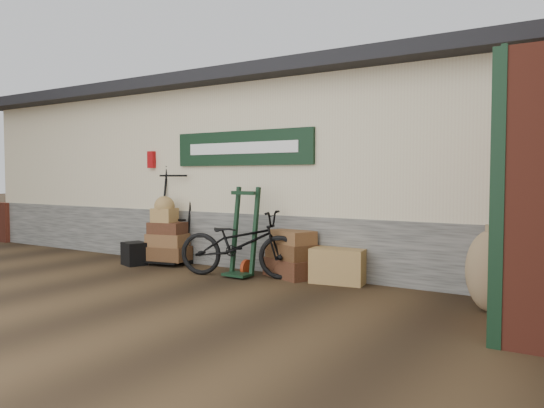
# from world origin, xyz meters

# --- Properties ---
(ground) EXTENTS (80.00, 80.00, 0.00)m
(ground) POSITION_xyz_m (0.00, 0.00, 0.00)
(ground) COLOR black
(ground) RESTS_ON ground
(station_building) EXTENTS (14.40, 4.10, 3.20)m
(station_building) POSITION_xyz_m (-0.01, 2.74, 1.61)
(station_building) COLOR #4C4C47
(station_building) RESTS_ON ground
(porter_trolley) EXTENTS (0.97, 0.80, 1.73)m
(porter_trolley) POSITION_xyz_m (-1.67, 0.85, 0.86)
(porter_trolley) COLOR black
(porter_trolley) RESTS_ON ground
(green_barrow) EXTENTS (0.50, 0.43, 1.34)m
(green_barrow) POSITION_xyz_m (0.05, 0.51, 0.67)
(green_barrow) COLOR black
(green_barrow) RESTS_ON ground
(suitcase_stack) EXTENTS (0.94, 0.78, 0.71)m
(suitcase_stack) POSITION_xyz_m (0.69, 0.85, 0.36)
(suitcase_stack) COLOR #3B2512
(suitcase_stack) RESTS_ON ground
(wicker_hamper) EXTENTS (0.81, 0.60, 0.49)m
(wicker_hamper) POSITION_xyz_m (1.47, 0.85, 0.24)
(wicker_hamper) COLOR olive
(wicker_hamper) RESTS_ON ground
(black_trunk) EXTENTS (0.48, 0.44, 0.39)m
(black_trunk) POSITION_xyz_m (-2.10, 0.33, 0.19)
(black_trunk) COLOR black
(black_trunk) RESTS_ON ground
(bicycle) EXTENTS (1.16, 2.01, 1.11)m
(bicycle) POSITION_xyz_m (0.04, 0.44, 0.55)
(bicycle) COLOR black
(bicycle) RESTS_ON ground
(burlap_sack_left) EXTENTS (0.72, 0.67, 0.91)m
(burlap_sack_left) POSITION_xyz_m (3.58, 0.28, 0.46)
(burlap_sack_left) COLOR brown
(burlap_sack_left) RESTS_ON ground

